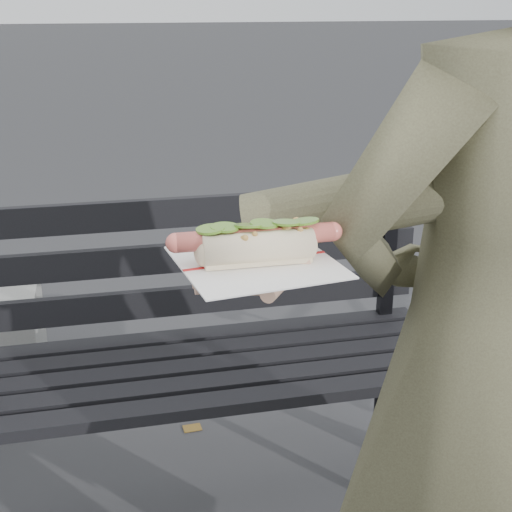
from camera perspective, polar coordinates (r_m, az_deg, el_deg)
The scene contains 3 objects.
park_bench at distance 1.91m, azimuth -7.65°, elevation -6.71°, with size 1.50×0.44×0.88m.
person at distance 1.20m, azimuth 17.64°, elevation -7.88°, with size 0.61×0.40×1.67m, color #45422E.
held_hotdog at distance 1.00m, azimuth 9.97°, elevation 3.78°, with size 0.62×0.30×0.20m.
Camera 1 is at (-0.23, -0.89, 1.38)m, focal length 50.00 mm.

